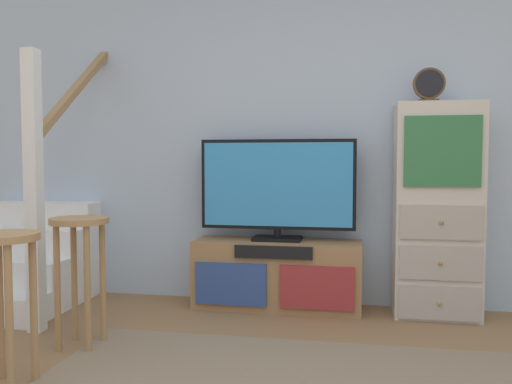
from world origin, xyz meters
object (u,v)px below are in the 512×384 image
at_px(bar_stool_near, 3,274).
at_px(side_cabinet, 437,211).
at_px(desk_clock, 429,85).
at_px(bar_stool_far, 80,252).
at_px(television, 277,187).
at_px(media_console, 277,275).

bearing_deg(bar_stool_near, side_cabinet, 35.53).
height_order(desk_clock, bar_stool_far, desk_clock).
bearing_deg(side_cabinet, bar_stool_far, -155.08).
bearing_deg(side_cabinet, television, 179.31).
height_order(television, desk_clock, desk_clock).
relative_size(television, desk_clock, 4.81).
bearing_deg(desk_clock, media_console, 179.74).
relative_size(television, bar_stool_near, 1.53).
bearing_deg(side_cabinet, bar_stool_near, -144.47).
height_order(television, bar_stool_near, television).
relative_size(television, side_cabinet, 0.77).
relative_size(bar_stool_near, bar_stool_far, 0.98).
xyz_separation_m(television, side_cabinet, (1.13, -0.01, -0.16)).
xyz_separation_m(television, bar_stool_near, (-1.10, -1.61, -0.35)).
distance_m(media_console, television, 0.65).
bearing_deg(media_console, television, 90.00).
distance_m(television, bar_stool_far, 1.49).
height_order(media_console, desk_clock, desk_clock).
height_order(desk_clock, bar_stool_near, desk_clock).
distance_m(media_console, bar_stool_far, 1.46).
bearing_deg(media_console, bar_stool_near, -124.79).
relative_size(media_console, bar_stool_near, 1.64).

